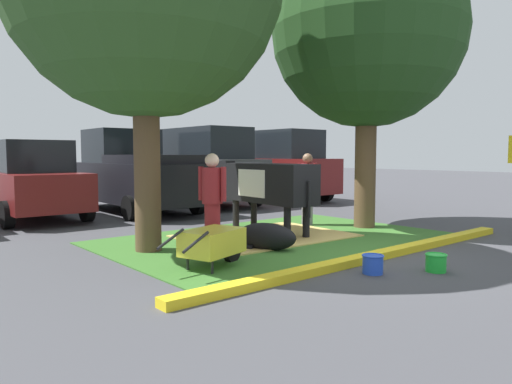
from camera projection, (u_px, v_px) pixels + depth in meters
name	position (u px, v px, depth m)	size (l,w,h in m)	color
ground_plane	(342.00, 251.00, 8.23)	(80.00, 80.00, 0.00)	#424247
grass_island	(278.00, 239.00, 9.42)	(6.59, 4.38, 0.02)	#386B28
curb_yellow	(378.00, 255.00, 7.63)	(7.79, 0.24, 0.12)	yellow
hay_bedding	(266.00, 236.00, 9.63)	(3.20, 2.40, 0.04)	tan
shade_tree_right	(368.00, 32.00, 10.55)	(4.25, 4.25, 6.52)	brown
cow_holstein	(266.00, 183.00, 9.96)	(0.83, 3.14, 1.52)	black
calf_lying	(264.00, 237.00, 8.33)	(0.89, 1.32, 0.48)	black
person_handler	(307.00, 187.00, 11.14)	(0.34, 0.52, 1.69)	slate
person_visitor_near	(212.00, 201.00, 7.89)	(0.34, 0.50, 1.69)	maroon
wheelbarrow	(213.00, 242.00, 6.98)	(1.61, 0.93, 0.63)	gold
bucket_blue	(373.00, 264.00, 6.69)	(0.31, 0.31, 0.27)	blue
bucket_green	(436.00, 262.00, 6.80)	(0.31, 0.31, 0.26)	green
sedan_red	(31.00, 181.00, 12.32)	(2.07, 4.42, 2.02)	maroon
pickup_truck_black	(134.00, 173.00, 14.01)	(2.27, 5.43, 2.42)	black
suv_dark_grey	(205.00, 166.00, 15.74)	(2.17, 4.62, 2.52)	#3D3D42
suv_black	(278.00, 165.00, 17.43)	(2.17, 4.62, 2.52)	maroon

